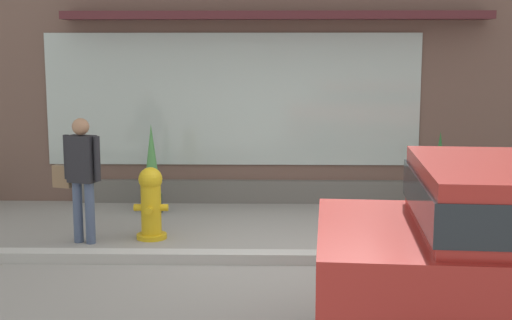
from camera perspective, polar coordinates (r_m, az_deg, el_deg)
name	(u,v)px	position (r m, az deg, el deg)	size (l,w,h in m)	color
ground_plane	(277,257)	(8.30, 1.69, -7.89)	(60.00, 60.00, 0.00)	gray
curb_strip	(277,257)	(8.09, 1.70, -7.90)	(14.00, 0.24, 0.12)	#B2B2AD
storefront	(275,39)	(11.13, 1.58, 9.77)	(14.00, 0.81, 5.22)	brown
fire_hydrant	(151,202)	(9.08, -8.53, -3.41)	(0.44, 0.41, 0.93)	gold
pedestrian_with_handbag	(81,171)	(8.97, -14.04, -0.88)	(0.66, 0.35, 1.57)	#475675
potted_plant_corner_tall	(152,170)	(10.48, -8.45, -0.83)	(0.29, 0.29, 1.33)	#33473D
potted_plant_by_entrance	(439,173)	(10.82, 14.63, -1.06)	(0.25, 0.25, 1.21)	#B7B2A3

